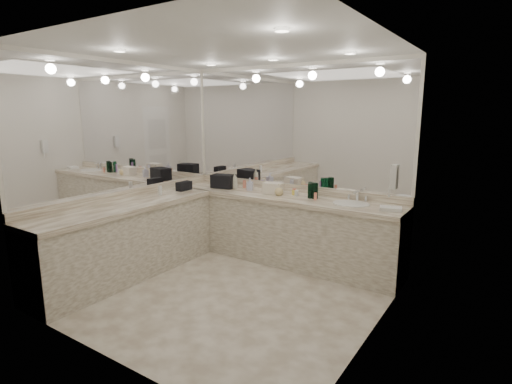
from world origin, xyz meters
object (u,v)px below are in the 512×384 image
Objects in this scene: sink at (351,204)px; soap_bottle_c at (279,190)px; hand_towel at (391,209)px; wall_phone at (394,177)px; black_toiletry_bag at (223,182)px; cream_cosmetic_case at (273,189)px; soap_bottle_a at (235,181)px; soap_bottle_b at (250,184)px.

sink is 2.97× the size of soap_bottle_c.
hand_towel is 1.59× the size of soap_bottle_c.
wall_phone is 1.68m from soap_bottle_c.
cream_cosmetic_case is (0.82, 0.03, -0.02)m from black_toiletry_bag.
black_toiletry_bag reaches higher than cream_cosmetic_case.
soap_bottle_c is (-0.97, -0.05, 0.08)m from sink.
soap_bottle_c is at bearing -28.09° from cream_cosmetic_case.
hand_towel reaches higher than sink.
black_toiletry_bag is 0.82m from cream_cosmetic_case.
soap_bottle_c is (-1.45, 0.02, 0.05)m from hand_towel.
soap_bottle_b is at bearing 1.89° from soap_bottle_a.
black_toiletry_bag is 1.30× the size of cream_cosmetic_case.
black_toiletry_bag reaches higher than sink.
soap_bottle_c reaches higher than hand_towel.
sink is 0.49m from hand_towel.
cream_cosmetic_case is (-1.09, -0.00, 0.08)m from sink.
soap_bottle_a is (0.17, 0.05, 0.02)m from black_toiletry_bag.
hand_towel is at bearing -2.61° from soap_bottle_b.
soap_bottle_a is at bearing 175.41° from soap_bottle_c.
soap_bottle_b reaches higher than cream_cosmetic_case.
wall_phone is 0.97× the size of cream_cosmetic_case.
soap_bottle_c is (0.51, -0.07, -0.02)m from soap_bottle_b.
sink is at bearing 2.73° from soap_bottle_c.
soap_bottle_b is (-0.39, 0.03, 0.02)m from cream_cosmetic_case.
soap_bottle_b is 0.51m from soap_bottle_c.
wall_phone is at bearing -74.02° from hand_towel.
wall_phone is 1.80m from cream_cosmetic_case.
black_toiletry_bag is 1.41× the size of soap_bottle_a.
black_toiletry_bag is (-1.90, -0.03, 0.10)m from sink.
wall_phone reaches higher than black_toiletry_bag.
soap_bottle_b is at bearing 177.39° from hand_towel.
soap_bottle_a reaches higher than soap_bottle_b.
cream_cosmetic_case is at bearing 2.07° from black_toiletry_bag.
soap_bottle_b reaches higher than hand_towel.
wall_phone is 1.04× the size of soap_bottle_a.
hand_towel is at bearing -2.09° from soap_bottle_a.
cream_cosmetic_case is 1.68× the size of soap_bottle_c.
black_toiletry_bag is 1.80× the size of soap_bottle_b.
soap_bottle_a reaches higher than black_toiletry_bag.
soap_bottle_a is (-2.34, 0.52, -0.34)m from wall_phone.
black_toiletry_bag is 2.38m from hand_towel.
hand_towel is 1.45m from soap_bottle_c.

